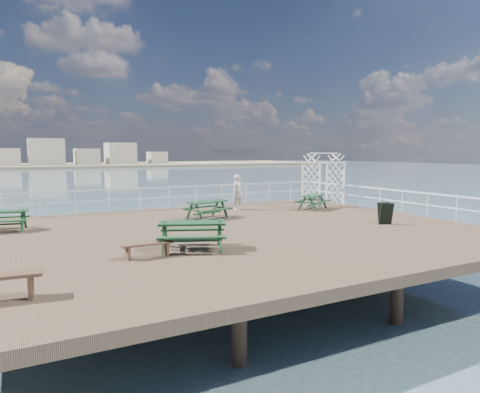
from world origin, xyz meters
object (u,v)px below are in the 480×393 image
(person, at_px, (238,192))
(flat_bench_near, at_px, (147,247))
(picnic_table_b, at_px, (207,206))
(picnic_table_c, at_px, (313,199))
(picnic_table_a, at_px, (1,216))
(trellis_arbor, at_px, (324,182))
(picnic_table_d, at_px, (192,229))

(person, bearing_deg, flat_bench_near, -141.41)
(picnic_table_b, relative_size, picnic_table_c, 0.98)
(picnic_table_a, distance_m, trellis_arbor, 14.94)
(picnic_table_a, distance_m, picnic_table_b, 7.71)
(person, bearing_deg, picnic_table_a, 176.41)
(picnic_table_a, xyz_separation_m, picnic_table_c, (13.45, -0.54, -0.01))
(picnic_table_d, height_order, person, person)
(picnic_table_b, height_order, person, person)
(flat_bench_near, relative_size, person, 0.82)
(person, bearing_deg, picnic_table_b, -152.08)
(picnic_table_a, height_order, picnic_table_d, picnic_table_d)
(flat_bench_near, bearing_deg, person, 46.15)
(flat_bench_near, bearing_deg, picnic_table_d, 10.56)
(picnic_table_a, xyz_separation_m, trellis_arbor, (14.91, 0.46, 0.71))
(picnic_table_c, xyz_separation_m, flat_bench_near, (-9.90, -5.72, -0.22))
(person, bearing_deg, picnic_table_d, -135.85)
(picnic_table_b, relative_size, picnic_table_d, 0.89)
(picnic_table_b, relative_size, trellis_arbor, 0.75)
(flat_bench_near, height_order, person, person)
(picnic_table_a, bearing_deg, flat_bench_near, -50.65)
(picnic_table_c, distance_m, person, 3.72)
(picnic_table_c, relative_size, trellis_arbor, 0.76)
(picnic_table_a, bearing_deg, picnic_table_b, 3.70)
(picnic_table_b, bearing_deg, picnic_table_d, -135.63)
(picnic_table_c, bearing_deg, person, 122.83)
(picnic_table_a, distance_m, flat_bench_near, 7.20)
(trellis_arbor, bearing_deg, flat_bench_near, -162.89)
(trellis_arbor, relative_size, person, 1.61)
(picnic_table_d, xyz_separation_m, trellis_arbor, (9.95, 6.41, 0.65))
(picnic_table_b, xyz_separation_m, flat_bench_near, (-4.12, -5.44, -0.24))
(picnic_table_c, xyz_separation_m, trellis_arbor, (1.46, 1.00, 0.72))
(picnic_table_c, bearing_deg, picnic_table_b, 151.02)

